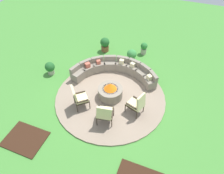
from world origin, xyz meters
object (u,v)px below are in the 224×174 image
object	(u,v)px
lounge_chair_back_left	(137,104)
potted_plant_3	(105,44)
fire_pit	(110,92)
curved_stone_bench	(115,70)
potted_plant_0	(132,55)
lounge_chair_front_left	(79,97)
potted_plant_1	(50,68)
lounge_chair_front_right	(105,113)
potted_plant_2	(144,48)

from	to	relation	value
lounge_chair_back_left	potted_plant_3	bearing A→B (deg)	57.11
fire_pit	curved_stone_bench	xyz separation A→B (m)	(-0.32, 1.42, -0.01)
lounge_chair_back_left	potted_plant_0	bearing A→B (deg)	39.37
lounge_chair_front_left	potted_plant_3	bearing A→B (deg)	146.66
fire_pit	potted_plant_1	size ratio (longest dim) A/B	1.62
lounge_chair_front_left	potted_plant_0	bearing A→B (deg)	123.12
lounge_chair_front_right	lounge_chair_back_left	distance (m)	1.32
potted_plant_1	potted_plant_2	xyz separation A→B (m)	(3.80, 3.26, 0.01)
potted_plant_1	potted_plant_0	bearing A→B (deg)	35.46
lounge_chair_front_left	lounge_chair_front_right	bearing A→B (deg)	32.53
potted_plant_2	potted_plant_3	bearing A→B (deg)	-166.58
fire_pit	curved_stone_bench	world-z (taller)	fire_pit
fire_pit	lounge_chair_front_left	xyz separation A→B (m)	(-0.97, -0.97, 0.27)
curved_stone_bench	fire_pit	bearing A→B (deg)	-77.15
lounge_chair_back_left	lounge_chair_front_left	bearing A→B (deg)	121.85
potted_plant_1	fire_pit	bearing A→B (deg)	-7.56
lounge_chair_front_left	potted_plant_0	size ratio (longest dim) A/B	1.65
lounge_chair_front_left	potted_plant_3	distance (m)	4.23
lounge_chair_front_right	potted_plant_2	size ratio (longest dim) A/B	1.57
potted_plant_1	potted_plant_3	bearing A→B (deg)	58.07
lounge_chair_front_left	potted_plant_2	xyz separation A→B (m)	(1.46, 4.68, -0.26)
fire_pit	potted_plant_3	bearing A→B (deg)	116.25
lounge_chair_front_right	potted_plant_2	bearing A→B (deg)	74.53
lounge_chair_front_left	lounge_chair_back_left	world-z (taller)	lounge_chair_front_left
lounge_chair_back_left	potted_plant_2	bearing A→B (deg)	29.92
fire_pit	lounge_chair_back_left	xyz separation A→B (m)	(1.30, -0.46, 0.25)
fire_pit	lounge_chair_front_left	distance (m)	1.40
lounge_chair_front_left	potted_plant_1	bearing A→B (deg)	-162.84
curved_stone_bench	potted_plant_1	xyz separation A→B (m)	(-2.98, -0.98, 0.01)
fire_pit	lounge_chair_front_right	size ratio (longest dim) A/B	0.99
lounge_chair_front_left	potted_plant_0	distance (m)	3.96
lounge_chair_front_left	potted_plant_0	world-z (taller)	lounge_chair_front_left
fire_pit	lounge_chair_front_left	bearing A→B (deg)	-134.77
lounge_chair_back_left	potted_plant_3	xyz separation A→B (m)	(-2.88, 3.66, -0.18)
potted_plant_2	potted_plant_3	world-z (taller)	potted_plant_3
potted_plant_0	potted_plant_3	xyz separation A→B (m)	(-1.65, 0.36, 0.06)
curved_stone_bench	potted_plant_3	distance (m)	2.18
lounge_chair_front_right	potted_plant_3	xyz separation A→B (m)	(-1.89, 4.54, -0.17)
potted_plant_2	curved_stone_bench	bearing A→B (deg)	-109.70
potted_plant_1	potted_plant_2	distance (m)	5.01
lounge_chair_back_left	potted_plant_1	distance (m)	4.69
lounge_chair_back_left	potted_plant_1	xyz separation A→B (m)	(-4.60, 0.90, -0.26)
lounge_chair_front_right	potted_plant_0	bearing A→B (deg)	79.89
potted_plant_1	potted_plant_2	world-z (taller)	potted_plant_2
curved_stone_bench	lounge_chair_front_right	distance (m)	2.84
curved_stone_bench	potted_plant_0	bearing A→B (deg)	74.51
potted_plant_0	potted_plant_2	world-z (taller)	potted_plant_0
potted_plant_1	potted_plant_3	size ratio (longest dim) A/B	0.82
fire_pit	potted_plant_1	bearing A→B (deg)	172.44
curved_stone_bench	lounge_chair_front_right	xyz separation A→B (m)	(0.63, -2.76, 0.25)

